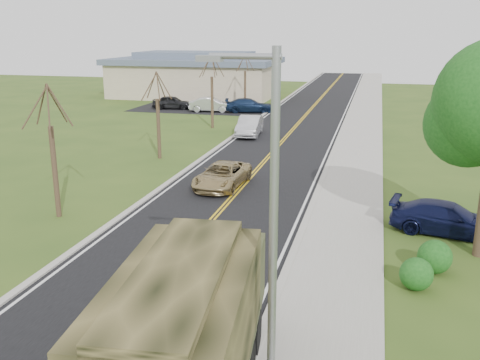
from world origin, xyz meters
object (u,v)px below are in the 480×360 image
(suv_champagne, at_px, (222,175))
(sedan_silver, at_px, (250,126))
(pickup_navy, at_px, (447,219))
(military_truck, at_px, (189,323))

(suv_champagne, bearing_deg, sedan_silver, 101.36)
(suv_champagne, xyz_separation_m, pickup_navy, (11.08, -4.39, 0.02))
(military_truck, relative_size, sedan_silver, 1.61)
(military_truck, distance_m, sedan_silver, 32.65)
(military_truck, height_order, sedan_silver, military_truck)
(military_truck, xyz_separation_m, sedan_silver, (-6.23, 32.02, -1.36))
(military_truck, distance_m, pickup_navy, 14.63)
(military_truck, xyz_separation_m, suv_champagne, (-4.26, 17.24, -1.50))
(military_truck, relative_size, pickup_navy, 1.67)
(military_truck, relative_size, suv_champagne, 1.64)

